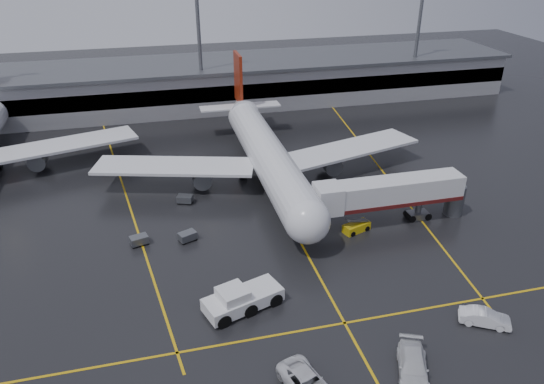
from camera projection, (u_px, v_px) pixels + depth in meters
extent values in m
plane|color=black|center=(283.00, 211.00, 66.80)|extent=(220.00, 220.00, 0.00)
cube|color=gold|center=(283.00, 211.00, 66.79)|extent=(0.25, 90.00, 0.02)
cube|color=gold|center=(345.00, 323.00, 47.85)|extent=(60.00, 0.25, 0.02)
cube|color=gold|center=(125.00, 193.00, 71.10)|extent=(9.99, 69.35, 0.02)
cube|color=gold|center=(378.00, 166.00, 79.28)|extent=(7.57, 69.64, 0.02)
cube|color=gray|center=(223.00, 83.00, 106.29)|extent=(120.00, 18.00, 8.00)
cube|color=black|center=(230.00, 93.00, 98.48)|extent=(120.00, 0.40, 3.00)
cube|color=#595B60|center=(222.00, 63.00, 104.31)|extent=(122.00, 19.00, 0.60)
cylinder|color=#595B60|center=(200.00, 49.00, 96.14)|extent=(0.70, 0.70, 25.00)
cylinder|color=#595B60|center=(417.00, 38.00, 105.82)|extent=(0.70, 0.70, 25.00)
cylinder|color=silver|center=(269.00, 157.00, 71.75)|extent=(5.20, 36.00, 5.20)
sphere|color=silver|center=(307.00, 221.00, 56.25)|extent=(5.20, 5.20, 5.20)
cone|color=silver|center=(240.00, 108.00, 89.56)|extent=(4.94, 8.00, 4.94)
cube|color=maroon|center=(238.00, 78.00, 88.17)|extent=(0.50, 5.50, 8.50)
cube|color=silver|center=(240.00, 106.00, 89.47)|extent=(14.00, 3.00, 0.25)
cube|color=silver|center=(174.00, 166.00, 71.05)|extent=(22.80, 11.83, 0.40)
cube|color=silver|center=(350.00, 149.00, 76.64)|extent=(22.80, 11.83, 0.40)
cylinder|color=#595B60|center=(201.00, 176.00, 71.58)|extent=(2.60, 4.50, 2.60)
cylinder|color=#595B60|center=(329.00, 162.00, 75.67)|extent=(2.60, 4.50, 2.60)
cylinder|color=#595B60|center=(299.00, 232.00, 60.31)|extent=(0.56, 0.56, 2.00)
cylinder|color=#595B60|center=(243.00, 172.00, 75.12)|extent=(0.56, 0.56, 2.00)
cylinder|color=#595B60|center=(285.00, 167.00, 76.50)|extent=(0.56, 0.56, 2.00)
cylinder|color=black|center=(299.00, 236.00, 60.56)|extent=(0.40, 1.10, 1.10)
cylinder|color=black|center=(243.00, 174.00, 75.33)|extent=(1.00, 1.40, 1.40)
cylinder|color=black|center=(285.00, 170.00, 76.70)|extent=(1.00, 1.40, 1.40)
cube|color=silver|center=(62.00, 145.00, 77.94)|extent=(22.80, 11.83, 0.40)
cylinder|color=#595B60|center=(38.00, 158.00, 76.97)|extent=(2.60, 4.50, 2.60)
cube|color=silver|center=(392.00, 191.00, 62.19)|extent=(18.00, 3.20, 3.00)
cube|color=#501212|center=(391.00, 200.00, 62.79)|extent=(18.00, 3.30, 0.50)
cube|color=silver|center=(328.00, 199.00, 60.42)|extent=(3.00, 3.40, 3.30)
cylinder|color=#595B60|center=(418.00, 208.00, 64.38)|extent=(0.80, 0.80, 3.00)
cube|color=#595B60|center=(417.00, 215.00, 64.87)|extent=(2.60, 1.60, 0.90)
cylinder|color=#595B60|center=(455.00, 200.00, 65.23)|extent=(2.40, 2.40, 4.00)
cylinder|color=black|center=(409.00, 216.00, 64.63)|extent=(0.90, 1.80, 0.90)
cylinder|color=black|center=(425.00, 214.00, 65.10)|extent=(0.90, 1.80, 0.90)
cube|color=silver|center=(243.00, 299.00, 49.37)|extent=(8.21, 5.32, 1.31)
cube|color=silver|center=(233.00, 294.00, 48.34)|extent=(3.31, 3.31, 1.09)
cube|color=black|center=(233.00, 294.00, 48.34)|extent=(2.98, 2.98, 0.98)
cylinder|color=black|center=(217.00, 313.00, 48.19)|extent=(2.38, 3.55, 1.42)
cylinder|color=black|center=(243.00, 303.00, 49.54)|extent=(2.38, 3.55, 1.42)
cylinder|color=black|center=(268.00, 293.00, 50.90)|extent=(2.38, 3.55, 1.42)
cube|color=gold|center=(356.00, 227.00, 62.11)|extent=(3.70, 2.47, 1.04)
cube|color=#595B60|center=(357.00, 220.00, 61.65)|extent=(3.39, 1.89, 1.19)
cylinder|color=black|center=(349.00, 232.00, 61.67)|extent=(1.16, 1.74, 0.66)
cylinder|color=black|center=(363.00, 226.00, 62.77)|extent=(1.16, 1.74, 0.66)
imported|color=silver|center=(307.00, 384.00, 40.46)|extent=(4.32, 6.38, 1.62)
imported|color=silver|center=(413.00, 366.00, 42.06)|extent=(4.46, 6.29, 1.69)
imported|color=silver|center=(485.00, 318.00, 47.39)|extent=(4.81, 3.68, 1.52)
cube|color=#595B60|center=(187.00, 236.00, 60.13)|extent=(2.35, 1.98, 0.90)
cylinder|color=black|center=(184.00, 243.00, 59.57)|extent=(0.40, 0.20, 0.40)
cylinder|color=black|center=(196.00, 239.00, 60.43)|extent=(0.40, 0.20, 0.40)
cylinder|color=black|center=(180.00, 240.00, 60.28)|extent=(0.40, 0.20, 0.40)
cylinder|color=black|center=(192.00, 235.00, 61.13)|extent=(0.40, 0.20, 0.40)
cube|color=#595B60|center=(139.00, 240.00, 59.40)|extent=(2.28, 1.79, 0.90)
cylinder|color=black|center=(134.00, 247.00, 58.88)|extent=(0.40, 0.20, 0.40)
cylinder|color=black|center=(148.00, 243.00, 59.58)|extent=(0.40, 0.20, 0.40)
cylinder|color=black|center=(132.00, 243.00, 59.65)|extent=(0.40, 0.20, 0.40)
cylinder|color=black|center=(145.00, 239.00, 60.35)|extent=(0.40, 0.20, 0.40)
cube|color=#595B60|center=(185.00, 199.00, 68.38)|extent=(2.33, 1.93, 0.90)
cylinder|color=black|center=(178.00, 203.00, 68.24)|extent=(0.40, 0.20, 0.40)
cylinder|color=black|center=(190.00, 204.00, 68.07)|extent=(0.40, 0.20, 0.40)
cylinder|color=black|center=(181.00, 200.00, 69.12)|extent=(0.40, 0.20, 0.40)
cylinder|color=black|center=(192.00, 200.00, 68.95)|extent=(0.40, 0.20, 0.40)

